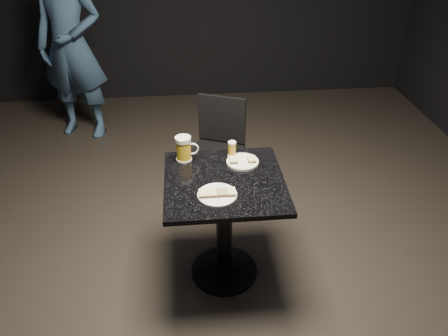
# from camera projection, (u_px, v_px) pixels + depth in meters

# --- Properties ---
(floor) EXTENTS (6.00, 6.00, 0.00)m
(floor) POSITION_uv_depth(u_px,v_px,m) (224.00, 272.00, 2.94)
(floor) COLOR black
(floor) RESTS_ON ground
(plate_large) EXTENTS (0.22, 0.22, 0.01)m
(plate_large) POSITION_uv_depth(u_px,v_px,m) (217.00, 195.00, 2.40)
(plate_large) COLOR white
(plate_large) RESTS_ON table
(plate_small) EXTENTS (0.20, 0.20, 0.01)m
(plate_small) POSITION_uv_depth(u_px,v_px,m) (243.00, 162.00, 2.69)
(plate_small) COLOR white
(plate_small) RESTS_ON table
(patron) EXTENTS (0.76, 0.60, 1.84)m
(patron) POSITION_uv_depth(u_px,v_px,m) (71.00, 46.00, 4.13)
(patron) COLOR navy
(patron) RESTS_ON floor
(table) EXTENTS (0.70, 0.70, 0.75)m
(table) POSITION_uv_depth(u_px,v_px,m) (224.00, 213.00, 2.67)
(table) COLOR black
(table) RESTS_ON floor
(beer_mug) EXTENTS (0.14, 0.10, 0.16)m
(beer_mug) POSITION_uv_depth(u_px,v_px,m) (184.00, 149.00, 2.68)
(beer_mug) COLOR silver
(beer_mug) RESTS_ON table
(beer_tumbler) EXTENTS (0.06, 0.06, 0.10)m
(beer_tumbler) POSITION_uv_depth(u_px,v_px,m) (232.00, 149.00, 2.74)
(beer_tumbler) COLOR silver
(beer_tumbler) RESTS_ON table
(chair) EXTENTS (0.49, 0.49, 0.86)m
(chair) POSITION_uv_depth(u_px,v_px,m) (218.00, 145.00, 3.38)
(chair) COLOR black
(chair) RESTS_ON floor
(canapes_on_plate_large) EXTENTS (0.20, 0.07, 0.02)m
(canapes_on_plate_large) POSITION_uv_depth(u_px,v_px,m) (217.00, 193.00, 2.39)
(canapes_on_plate_large) COLOR #4C3521
(canapes_on_plate_large) RESTS_ON plate_large
(canapes_on_plate_small) EXTENTS (0.16, 0.07, 0.02)m
(canapes_on_plate_small) POSITION_uv_depth(u_px,v_px,m) (243.00, 160.00, 2.68)
(canapes_on_plate_small) COLOR #4C3521
(canapes_on_plate_small) RESTS_ON plate_small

